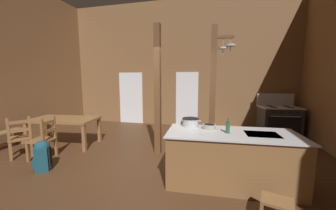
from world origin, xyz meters
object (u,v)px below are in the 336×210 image
Objects in this scene: mixing_bowl_on_counter at (209,127)px; bottle_tall_on_counter at (228,127)px; kitchen_island at (231,158)px; ladderback_chair_by_post at (20,138)px; stove_range at (279,121)px; step_stool at (276,209)px; ladderback_chair_near_window at (44,139)px; backpack at (42,155)px; dining_table at (64,121)px; stockpot_on_counter at (191,122)px.

bottle_tall_on_counter is (0.30, -0.21, 0.06)m from mixing_bowl_on_counter.
mixing_bowl_on_counter is 0.93× the size of bottle_tall_on_counter.
kitchen_island is 2.33× the size of ladderback_chair_by_post.
stove_range is 3.76m from mixing_bowl_on_counter.
mixing_bowl_on_counter reaches higher than step_stool.
stove_range is at bearing 29.68° from ladderback_chair_near_window.
backpack is 2.53× the size of mixing_bowl_on_counter.
stockpot_on_counter is at bearing -11.44° from dining_table.
bottle_tall_on_counter reaches higher than ladderback_chair_near_window.
mixing_bowl_on_counter reaches higher than kitchen_island.
kitchen_island is 3.69m from stove_range.
stockpot_on_counter reaches higher than dining_table.
ladderback_chair_near_window is 0.64m from backpack.
kitchen_island reaches higher than step_stool.
bottle_tall_on_counter is at bearing -23.12° from stockpot_on_counter.
bottle_tall_on_counter is (3.48, 0.35, 0.68)m from backpack.
step_stool is (-1.19, -4.11, -0.30)m from stove_range.
kitchen_island is at bearing -0.23° from ladderback_chair_by_post.
dining_table is 7.61× the size of mixing_bowl_on_counter.
step_stool is 1.12× the size of stockpot_on_counter.
kitchen_island is at bearing 29.95° from bottle_tall_on_counter.
dining_table is 1.02m from ladderback_chair_by_post.
bottle_tall_on_counter is (4.16, -0.99, 0.34)m from dining_table.
stockpot_on_counter is (3.50, -0.71, 0.32)m from dining_table.
stockpot_on_counter is (-2.40, -3.05, 0.49)m from stove_range.
ladderback_chair_by_post is 4.03× the size of mixing_bowl_on_counter.
stove_range reaches higher than ladderback_chair_by_post.
ladderback_chair_by_post is 3.73× the size of bottle_tall_on_counter.
kitchen_island is 1.00m from step_stool.
step_stool is 1.66× the size of bottle_tall_on_counter.
kitchen_island is 1.68× the size of stove_range.
bottle_tall_on_counter is at bearing 125.67° from step_stool.
stockpot_on_counter is 1.48× the size of bottle_tall_on_counter.
dining_table is at bearing 166.64° from bottle_tall_on_counter.
ladderback_chair_by_post is 2.52× the size of stockpot_on_counter.
ladderback_chair_by_post is (-0.38, -0.93, -0.20)m from dining_table.
ladderback_chair_near_window is at bearing 168.78° from step_stool.
ladderback_chair_near_window is (-5.66, -3.23, -0.03)m from stove_range.
ladderback_chair_near_window is at bearing -176.85° from stockpot_on_counter.
stove_range is at bearing 21.58° from dining_table.
ladderback_chair_near_window is 3.64m from mixing_bowl_on_counter.
dining_table is 1.54m from backpack.
step_stool is at bearing -20.61° from dining_table.
backpack is 2.97m from stockpot_on_counter.
step_stool is at bearing -9.46° from ladderback_chair_by_post.
stove_range reaches higher than bottle_tall_on_counter.
stove_range is 1.39× the size of ladderback_chair_by_post.
step_stool is 5.18m from ladderback_chair_by_post.
stockpot_on_counter is at bearing 3.19° from ladderback_chair_by_post.
kitchen_island is 9.40× the size of mixing_bowl_on_counter.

